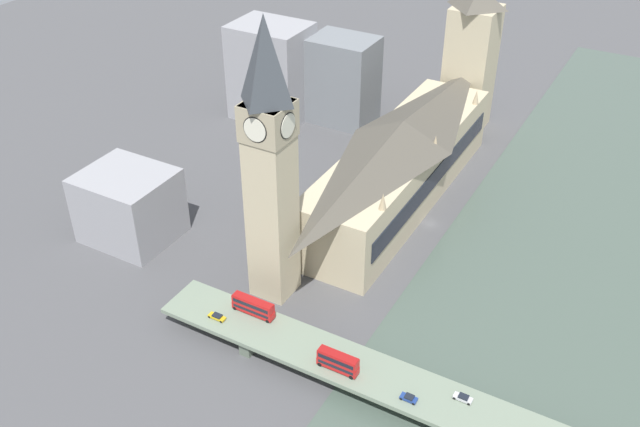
# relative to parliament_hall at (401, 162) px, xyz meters

# --- Properties ---
(ground_plane) EXTENTS (600.00, 600.00, 0.00)m
(ground_plane) POSITION_rel_parliament_hall_xyz_m (-14.95, 8.00, -14.51)
(ground_plane) COLOR #4C4C4F
(river_water) EXTENTS (67.84, 360.00, 0.30)m
(river_water) POSITION_rel_parliament_hall_xyz_m (-54.87, 8.00, -14.36)
(river_water) COLOR #47564C
(river_water) RESTS_ON ground_plane
(parliament_hall) EXTENTS (24.36, 100.91, 29.24)m
(parliament_hall) POSITION_rel_parliament_hall_xyz_m (0.00, 0.00, 0.00)
(parliament_hall) COLOR #C1B28E
(parliament_hall) RESTS_ON ground_plane
(clock_tower) EXTENTS (11.67, 11.67, 78.81)m
(clock_tower) POSITION_rel_parliament_hall_xyz_m (11.01, 59.70, 26.92)
(clock_tower) COLOR #C1B28E
(clock_tower) RESTS_ON ground_plane
(victoria_tower) EXTENTS (16.58, 16.58, 59.24)m
(victoria_tower) POSITION_rel_parliament_hall_xyz_m (0.05, -62.75, 13.11)
(victoria_tower) COLOR #C1B28E
(victoria_tower) RESTS_ON ground_plane
(road_bridge) EXTENTS (167.69, 13.86, 5.65)m
(road_bridge) POSITION_rel_parliament_hall_xyz_m (-54.87, 79.87, -9.87)
(road_bridge) COLOR #5D6A59
(road_bridge) RESTS_ON ground_plane
(double_decker_bus_lead) EXTENTS (10.23, 2.58, 4.89)m
(double_decker_bus_lead) POSITION_rel_parliament_hall_xyz_m (-21.17, 82.89, -6.16)
(double_decker_bus_lead) COLOR red
(double_decker_bus_lead) RESTS_ON road_bridge
(double_decker_bus_rear) EXTENTS (11.80, 2.62, 4.68)m
(double_decker_bus_rear) POSITION_rel_parliament_hall_xyz_m (6.94, 76.32, -6.29)
(double_decker_bus_rear) COLOR red
(double_decker_bus_rear) RESTS_ON road_bridge
(car_northbound_lead) EXTENTS (4.33, 1.80, 1.36)m
(car_northbound_lead) POSITION_rel_parliament_hall_xyz_m (-49.97, 77.31, -8.18)
(car_northbound_lead) COLOR silver
(car_northbound_lead) RESTS_ON road_bridge
(car_northbound_mid) EXTENTS (4.65, 1.80, 1.32)m
(car_northbound_mid) POSITION_rel_parliament_hall_xyz_m (14.00, 82.49, -8.20)
(car_northbound_mid) COLOR gold
(car_northbound_mid) RESTS_ON road_bridge
(car_northbound_tail) EXTENTS (3.88, 1.85, 1.33)m
(car_northbound_tail) POSITION_rel_parliament_hall_xyz_m (-39.41, 83.26, -8.20)
(car_northbound_tail) COLOR navy
(car_northbound_tail) RESTS_ON road_bridge
(city_block_west) EXTENTS (29.12, 22.59, 37.97)m
(city_block_west) POSITION_rel_parliament_hall_xyz_m (71.00, -33.50, 4.47)
(city_block_west) COLOR #939399
(city_block_west) RESTS_ON ground_plane
(city_block_center) EXTENTS (26.36, 23.08, 21.85)m
(city_block_center) POSITION_rel_parliament_hall_xyz_m (63.37, 59.19, -3.58)
(city_block_center) COLOR #939399
(city_block_center) RESTS_ON ground_plane
(city_block_east) EXTENTS (24.88, 19.29, 34.01)m
(city_block_east) POSITION_rel_parliament_hall_xyz_m (44.41, -43.80, 2.49)
(city_block_east) COLOR slate
(city_block_east) RESTS_ON ground_plane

